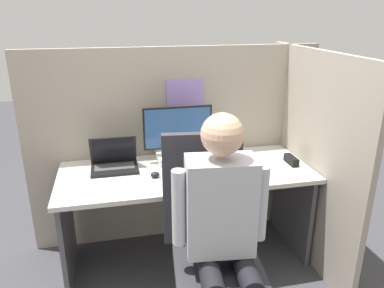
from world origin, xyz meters
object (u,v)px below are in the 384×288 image
(laptop, at_px, (114,163))
(carrot_toy, at_px, (174,181))
(paper_box, at_px, (178,157))
(office_chair, at_px, (211,239))
(monitor, at_px, (178,130))
(coffee_mug, at_px, (221,150))
(stapler, at_px, (291,160))
(person, at_px, (224,223))

(laptop, relative_size, carrot_toy, 2.07)
(paper_box, distance_m, office_chair, 0.81)
(office_chair, bearing_deg, monitor, 92.20)
(laptop, bearing_deg, coffee_mug, 4.84)
(paper_box, bearing_deg, coffee_mug, 1.61)
(monitor, xyz_separation_m, stapler, (0.77, -0.24, -0.20))
(paper_box, xyz_separation_m, monitor, (0.00, 0.00, 0.20))
(carrot_toy, height_order, office_chair, office_chair)
(stapler, height_order, coffee_mug, coffee_mug)
(laptop, xyz_separation_m, carrot_toy, (0.35, -0.33, -0.02))
(monitor, distance_m, stapler, 0.83)
(person, relative_size, coffee_mug, 12.26)
(person, distance_m, coffee_mug, 1.00)
(laptop, height_order, office_chair, office_chair)
(paper_box, relative_size, office_chair, 0.27)
(coffee_mug, bearing_deg, carrot_toy, -137.02)
(paper_box, relative_size, stapler, 2.08)
(paper_box, bearing_deg, stapler, -16.94)
(laptop, bearing_deg, person, -60.79)
(carrot_toy, distance_m, coffee_mug, 0.58)
(carrot_toy, relative_size, office_chair, 0.14)
(laptop, height_order, carrot_toy, laptop)
(paper_box, relative_size, person, 0.24)
(paper_box, distance_m, coffee_mug, 0.32)
(stapler, xyz_separation_m, office_chair, (-0.74, -0.55, -0.18))
(monitor, bearing_deg, office_chair, -87.80)
(carrot_toy, height_order, person, person)
(coffee_mug, bearing_deg, office_chair, -110.09)
(monitor, height_order, office_chair, office_chair)
(paper_box, xyz_separation_m, carrot_toy, (-0.10, -0.38, -0.00))
(carrot_toy, distance_m, office_chair, 0.46)
(monitor, relative_size, laptop, 1.55)
(paper_box, bearing_deg, laptop, -172.89)
(paper_box, height_order, office_chair, office_chair)
(paper_box, xyz_separation_m, laptop, (-0.45, -0.06, 0.02))
(office_chair, bearing_deg, coffee_mug, 69.91)
(carrot_toy, bearing_deg, coffee_mug, 42.98)
(monitor, xyz_separation_m, coffee_mug, (0.32, 0.01, -0.18))
(stapler, bearing_deg, coffee_mug, 151.42)
(laptop, distance_m, coffee_mug, 0.78)
(carrot_toy, xyz_separation_m, office_chair, (0.13, -0.40, -0.18))
(laptop, bearing_deg, paper_box, 7.11)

